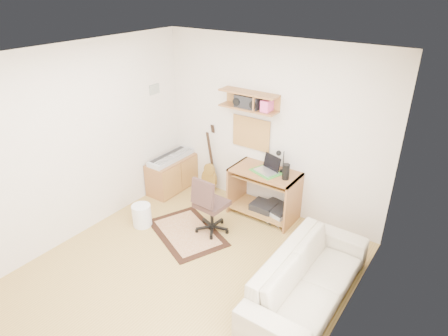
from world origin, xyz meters
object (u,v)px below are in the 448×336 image
Objects in this scene: sofa at (309,272)px; task_chair at (212,204)px; desk at (264,193)px; cabinet at (172,174)px; printer at (276,212)px.

task_chair is at bearing 75.25° from sofa.
desk is 1.12× the size of task_chair.
task_chair reaches higher than desk.
desk is 1.76m from sofa.
task_chair reaches higher than sofa.
printer is at bearing 7.30° from cabinet.
sofa is at bearing -11.93° from task_chair.
task_chair is 1.72m from sofa.
sofa is at bearing -43.81° from desk.
desk is 2.10× the size of printer.
desk is 1.11× the size of cabinet.
task_chair is at bearing -110.24° from printer.
task_chair is 0.99× the size of cabinet.
sofa is at bearing -19.43° from cabinet.
sofa is (1.27, -1.22, 0.00)m from desk.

